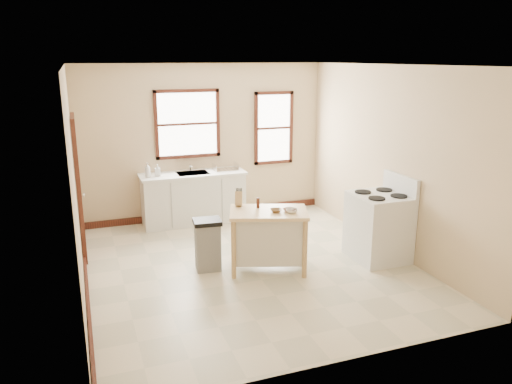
% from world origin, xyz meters
% --- Properties ---
extents(floor, '(5.00, 5.00, 0.00)m').
position_xyz_m(floor, '(0.00, 0.00, 0.00)').
color(floor, '#BDB696').
rests_on(floor, ground).
extents(ceiling, '(5.00, 5.00, 0.00)m').
position_xyz_m(ceiling, '(0.00, 0.00, 2.80)').
color(ceiling, white).
rests_on(ceiling, ground).
extents(wall_back, '(4.50, 0.04, 2.80)m').
position_xyz_m(wall_back, '(0.00, 2.50, 1.40)').
color(wall_back, tan).
rests_on(wall_back, ground).
extents(wall_left, '(0.04, 5.00, 2.80)m').
position_xyz_m(wall_left, '(-2.25, 0.00, 1.40)').
color(wall_left, tan).
rests_on(wall_left, ground).
extents(wall_right, '(0.04, 5.00, 2.80)m').
position_xyz_m(wall_right, '(2.25, 0.00, 1.40)').
color(wall_right, tan).
rests_on(wall_right, ground).
extents(window_main, '(1.17, 0.06, 1.22)m').
position_xyz_m(window_main, '(-0.30, 2.48, 1.75)').
color(window_main, black).
rests_on(window_main, wall_back).
extents(window_side, '(0.77, 0.06, 1.37)m').
position_xyz_m(window_side, '(1.35, 2.48, 1.60)').
color(window_side, black).
rests_on(window_side, wall_back).
extents(door_left, '(0.06, 0.90, 2.10)m').
position_xyz_m(door_left, '(-2.21, 1.30, 1.05)').
color(door_left, black).
rests_on(door_left, ground).
extents(baseboard_back, '(4.50, 0.04, 0.12)m').
position_xyz_m(baseboard_back, '(0.00, 2.47, 0.06)').
color(baseboard_back, black).
rests_on(baseboard_back, ground).
extents(baseboard_left, '(0.04, 5.00, 0.12)m').
position_xyz_m(baseboard_left, '(-2.22, 0.00, 0.06)').
color(baseboard_left, black).
rests_on(baseboard_left, ground).
extents(sink_counter, '(1.86, 0.62, 0.92)m').
position_xyz_m(sink_counter, '(-0.30, 2.20, 0.46)').
color(sink_counter, silver).
rests_on(sink_counter, ground).
extents(faucet, '(0.03, 0.03, 0.22)m').
position_xyz_m(faucet, '(-0.30, 2.38, 1.03)').
color(faucet, silver).
rests_on(faucet, sink_counter).
extents(soap_bottle_a, '(0.12, 0.12, 0.25)m').
position_xyz_m(soap_bottle_a, '(-1.09, 2.12, 1.05)').
color(soap_bottle_a, '#B2B2B2').
rests_on(soap_bottle_a, sink_counter).
extents(soap_bottle_b, '(0.10, 0.10, 0.20)m').
position_xyz_m(soap_bottle_b, '(-0.92, 2.18, 1.02)').
color(soap_bottle_b, '#B2B2B2').
rests_on(soap_bottle_b, sink_counter).
extents(dish_rack, '(0.44, 0.33, 0.11)m').
position_xyz_m(dish_rack, '(0.31, 2.22, 0.97)').
color(dish_rack, silver).
rests_on(dish_rack, sink_counter).
extents(kitchen_island, '(1.22, 0.98, 0.86)m').
position_xyz_m(kitchen_island, '(0.21, -0.19, 0.43)').
color(kitchen_island, '#D6AE7E').
rests_on(kitchen_island, ground).
extents(knife_block, '(0.13, 0.13, 0.20)m').
position_xyz_m(knife_block, '(-0.10, 0.17, 0.96)').
color(knife_block, tan).
rests_on(knife_block, kitchen_island).
extents(pepper_grinder, '(0.05, 0.05, 0.15)m').
position_xyz_m(pepper_grinder, '(0.12, -0.02, 0.94)').
color(pepper_grinder, '#411D11').
rests_on(pepper_grinder, kitchen_island).
extents(bowl_a, '(0.21, 0.21, 0.04)m').
position_xyz_m(bowl_a, '(0.29, -0.27, 0.88)').
color(bowl_a, brown).
rests_on(bowl_a, kitchen_island).
extents(bowl_b, '(0.20, 0.20, 0.04)m').
position_xyz_m(bowl_b, '(0.46, -0.31, 0.88)').
color(bowl_b, brown).
rests_on(bowl_b, kitchen_island).
extents(bowl_c, '(0.18, 0.18, 0.05)m').
position_xyz_m(bowl_c, '(0.47, -0.38, 0.89)').
color(bowl_c, white).
rests_on(bowl_c, kitchen_island).
extents(trash_bin, '(0.41, 0.36, 0.73)m').
position_xyz_m(trash_bin, '(-0.58, 0.10, 0.37)').
color(trash_bin, slate).
rests_on(trash_bin, ground).
extents(gas_stove, '(0.79, 0.80, 1.25)m').
position_xyz_m(gas_stove, '(1.88, -0.36, 0.63)').
color(gas_stove, silver).
rests_on(gas_stove, ground).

